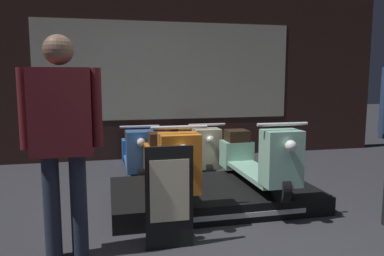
# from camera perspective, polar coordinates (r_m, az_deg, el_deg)

# --- Properties ---
(shop_wall_back) EXTENTS (8.19, 0.09, 3.20)m
(shop_wall_back) POSITION_cam_1_polar(r_m,az_deg,el_deg) (6.73, -3.78, 9.05)
(shop_wall_back) COLOR #331E19
(shop_wall_back) RESTS_ON ground_plane
(display_platform) EXTENTS (2.28, 1.34, 0.20)m
(display_platform) POSITION_cam_1_polar(r_m,az_deg,el_deg) (4.37, 3.18, -10.15)
(display_platform) COLOR black
(display_platform) RESTS_ON ground_plane
(scooter_display_left) EXTENTS (0.53, 1.72, 0.80)m
(scooter_display_left) POSITION_cam_1_polar(r_m,az_deg,el_deg) (4.13, -3.61, -5.26)
(scooter_display_left) COLOR black
(scooter_display_left) RESTS_ON display_platform
(scooter_display_right) EXTENTS (0.53, 1.72, 0.80)m
(scooter_display_right) POSITION_cam_1_polar(r_m,az_deg,el_deg) (4.41, 9.74, -4.52)
(scooter_display_right) COLOR black
(scooter_display_right) RESTS_ON display_platform
(scooter_backrow_0) EXTENTS (0.53, 1.72, 0.80)m
(scooter_backrow_0) POSITION_cam_1_polar(r_m,az_deg,el_deg) (5.77, -8.44, -3.63)
(scooter_backrow_0) COLOR black
(scooter_backrow_0) RESTS_ON ground_plane
(scooter_backrow_1) EXTENTS (0.53, 1.72, 0.80)m
(scooter_backrow_1) POSITION_cam_1_polar(r_m,az_deg,el_deg) (5.92, 0.66, -3.27)
(scooter_backrow_1) COLOR black
(scooter_backrow_1) RESTS_ON ground_plane
(person_left_browsing) EXTENTS (0.61, 0.25, 1.76)m
(person_left_browsing) POSITION_cam_1_polar(r_m,az_deg,el_deg) (3.05, -19.21, -0.02)
(person_left_browsing) COLOR #232838
(person_left_browsing) RESTS_ON ground_plane
(price_sign_board) EXTENTS (0.40, 0.04, 0.88)m
(price_sign_board) POSITION_cam_1_polar(r_m,az_deg,el_deg) (3.18, -3.46, -10.51)
(price_sign_board) COLOR black
(price_sign_board) RESTS_ON ground_plane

